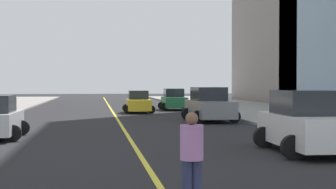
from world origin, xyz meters
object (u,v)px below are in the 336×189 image
(car_yellow_nearest, at_px, (138,102))
(car_white_second, at_px, (308,123))
(car_gray_fifth, at_px, (209,105))
(pedestrian_crossing, at_px, (192,155))
(car_green_third, at_px, (174,100))

(car_yellow_nearest, relative_size, car_white_second, 0.84)
(car_yellow_nearest, xyz_separation_m, car_gray_fifth, (3.45, -9.48, 0.15))
(car_yellow_nearest, height_order, car_white_second, car_white_second)
(car_white_second, distance_m, pedestrian_crossing, 8.34)
(car_yellow_nearest, relative_size, pedestrian_crossing, 2.25)
(car_green_third, bearing_deg, car_white_second, 92.31)
(car_green_third, height_order, pedestrian_crossing, car_green_third)
(car_green_third, xyz_separation_m, pedestrian_crossing, (-4.96, -33.59, 0.09))
(car_green_third, distance_m, car_gray_fifth, 13.27)
(car_green_third, height_order, car_gray_fifth, car_gray_fifth)
(car_yellow_nearest, xyz_separation_m, car_green_third, (3.39, 3.79, 0.05))
(car_green_third, relative_size, pedestrian_crossing, 2.41)
(car_yellow_nearest, relative_size, car_gray_fifth, 0.84)
(car_white_second, relative_size, car_green_third, 1.10)
(car_white_second, relative_size, car_gray_fifth, 0.99)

